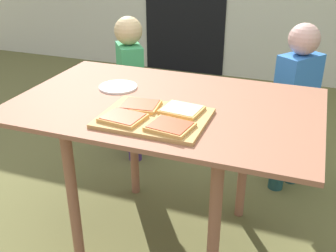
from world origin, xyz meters
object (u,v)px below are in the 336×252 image
object	(u,v)px
pizza_slice_near_left	(123,118)
pizza_slice_far_right	(182,110)
pizza_slice_near_right	(170,126)
plate_white_left	(118,87)
child_left	(130,80)
dining_table	(166,123)
cutting_board	(154,118)
pizza_slice_far_left	(140,105)
child_right	(295,99)

from	to	relation	value
pizza_slice_near_left	pizza_slice_far_right	world-z (taller)	same
pizza_slice_far_right	pizza_slice_near_right	distance (m)	0.16
plate_white_left	child_left	xyz separation A→B (m)	(-0.24, 0.64, -0.21)
dining_table	cutting_board	bearing A→B (deg)	-84.02
dining_table	pizza_slice_far_left	size ratio (longest dim) A/B	7.69
child_left	pizza_slice_far_left	bearing A→B (deg)	-62.02
pizza_slice_near_right	dining_table	bearing A→B (deg)	113.57
dining_table	cutting_board	distance (m)	0.22
child_left	child_right	world-z (taller)	child_right
pizza_slice_near_left	child_right	size ratio (longest dim) A/B	0.17
pizza_slice_far_right	plate_white_left	xyz separation A→B (m)	(-0.39, 0.20, -0.02)
cutting_board	child_left	world-z (taller)	child_left
pizza_slice_far_left	child_right	xyz separation A→B (m)	(0.59, 0.84, -0.21)
pizza_slice_near_right	child_left	distance (m)	1.21
pizza_slice_near_left	plate_white_left	world-z (taller)	pizza_slice_near_left
cutting_board	plate_white_left	distance (m)	0.41
pizza_slice_far_left	pizza_slice_near_right	world-z (taller)	same
pizza_slice_near_left	dining_table	bearing A→B (deg)	72.30
pizza_slice_near_left	pizza_slice_far_right	bearing A→B (deg)	38.57
plate_white_left	pizza_slice_far_right	bearing A→B (deg)	-26.83
pizza_slice_near_left	plate_white_left	xyz separation A→B (m)	(-0.20, 0.35, -0.02)
pizza_slice_far_left	child_left	distance (m)	0.99
child_left	child_right	distance (m)	1.05
plate_white_left	child_left	distance (m)	0.72
cutting_board	pizza_slice_far_right	distance (m)	0.12
cutting_board	child_right	world-z (taller)	child_right
pizza_slice_far_left	child_left	xyz separation A→B (m)	(-0.45, 0.85, -0.22)
pizza_slice_far_left	cutting_board	bearing A→B (deg)	-35.38
pizza_slice_far_left	pizza_slice_near_right	distance (m)	0.24
cutting_board	pizza_slice_near_left	xyz separation A→B (m)	(-0.10, -0.07, 0.02)
dining_table	pizza_slice_far_right	world-z (taller)	pizza_slice_far_right
pizza_slice_far_right	pizza_slice_near_right	xyz separation A→B (m)	(0.01, -0.16, 0.00)
cutting_board	child_left	bearing A→B (deg)	120.65
pizza_slice_near_left	child_left	distance (m)	1.11
pizza_slice_near_left	pizza_slice_far_right	xyz separation A→B (m)	(0.19, 0.15, 0.00)
cutting_board	child_left	xyz separation A→B (m)	(-0.54, 0.92, -0.21)
pizza_slice_far_left	child_right	distance (m)	1.05
pizza_slice_near_left	child_right	world-z (taller)	child_right
pizza_slice_far_left	plate_white_left	size ratio (longest dim) A/B	0.95
dining_table	child_right	xyz separation A→B (m)	(0.52, 0.72, -0.08)
pizza_slice_near_left	pizza_slice_far_right	size ratio (longest dim) A/B	1.01
pizza_slice_near_right	child_right	bearing A→B (deg)	67.64
pizza_slice_far_right	dining_table	bearing A→B (deg)	135.83
pizza_slice_far_right	child_right	world-z (taller)	child_right
pizza_slice_far_left	child_left	bearing A→B (deg)	117.98
pizza_slice_far_right	child_right	size ratio (longest dim) A/B	0.17
pizza_slice_near_right	child_left	size ratio (longest dim) A/B	0.18
dining_table	pizza_slice_far_right	bearing A→B (deg)	-44.17
child_right	pizza_slice_far_left	bearing A→B (deg)	-125.23
cutting_board	child_left	distance (m)	1.09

